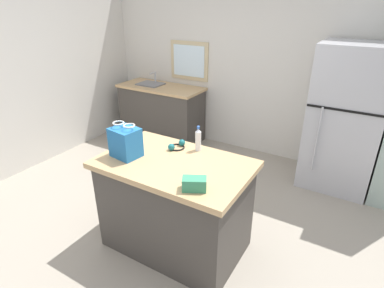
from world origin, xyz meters
name	(u,v)px	position (x,y,z in m)	size (l,w,h in m)	color
ground	(172,228)	(0.00, 0.00, 0.00)	(6.03, 6.03, 0.00)	#9E9384
back_wall	(257,63)	(-0.02, 2.27, 1.34)	(5.02, 0.13, 2.68)	silver
left_wall	(1,73)	(-2.51, 0.00, 1.34)	(0.10, 4.54, 2.68)	silver
kitchen_island	(175,205)	(0.17, -0.16, 0.46)	(1.32, 0.83, 0.91)	#423D38
refrigerator	(345,119)	(1.28, 1.84, 0.88)	(0.80, 0.75, 1.76)	#B7B7BC
sink_counter	(161,112)	(-1.49, 1.90, 0.46)	(1.41, 0.62, 1.08)	#423D38
shopping_bag	(126,142)	(-0.26, -0.28, 1.04)	(0.27, 0.23, 0.31)	#236BAD
small_box	(194,184)	(0.53, -0.44, 0.96)	(0.18, 0.10, 0.10)	#388E66
bottle	(198,140)	(0.23, 0.14, 1.02)	(0.05, 0.05, 0.24)	white
ear_defenders	(177,146)	(0.03, 0.08, 0.93)	(0.18, 0.20, 0.06)	black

